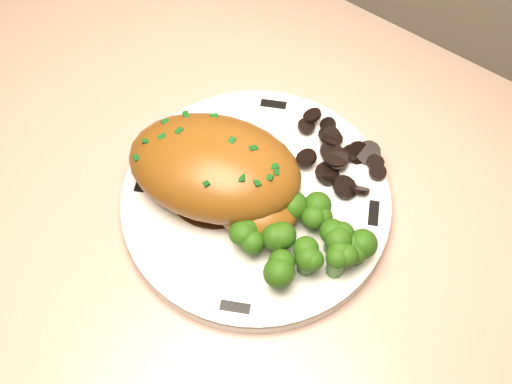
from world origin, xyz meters
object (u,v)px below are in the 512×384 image
Objects in this scene: chicken_breast at (219,172)px; broccoli_florets at (301,237)px; plate at (256,201)px; counter at (95,215)px.

broccoli_florets is at bearing -23.14° from chicken_breast.
broccoli_florets is (0.07, -0.02, 0.03)m from plate.
counter is at bearing 176.51° from broccoli_florets.
plate is at bearing 2.81° from chicken_breast.
counter is 0.62m from broccoli_florets.
chicken_breast is (-0.03, -0.01, 0.04)m from plate.
plate is 0.06m from chicken_breast.
plate is 0.08m from broccoli_florets.
plate is 2.21× the size of broccoli_florets.
chicken_breast reaches higher than plate.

